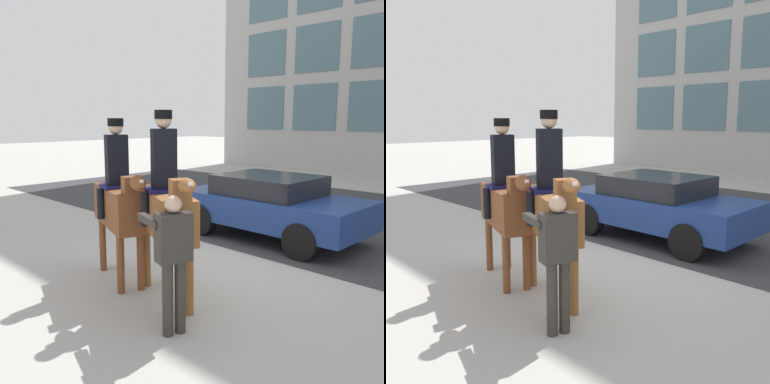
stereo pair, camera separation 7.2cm
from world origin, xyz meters
TOP-DOWN VIEW (x-y plane):
  - ground_plane at (0.00, 0.00)m, footprint 80.00×80.00m
  - road_surface at (0.00, 4.75)m, footprint 22.27×8.50m
  - mounted_horse_lead at (-0.52, -1.95)m, footprint 1.87×0.93m
  - mounted_horse_companion at (0.54, -1.93)m, footprint 1.82×1.13m
  - pedestrian_bystander at (1.31, -2.53)m, footprint 0.90×0.45m
  - street_car_near_lane at (-0.29, 1.78)m, footprint 3.95×1.97m

SIDE VIEW (x-z plane):
  - ground_plane at x=0.00m, z-range 0.00..0.00m
  - road_surface at x=0.00m, z-range 0.00..0.01m
  - street_car_near_lane at x=-0.29m, z-range 0.06..1.39m
  - pedestrian_bystander at x=1.31m, z-range 0.15..1.82m
  - mounted_horse_lead at x=-0.52m, z-range 0.00..2.52m
  - mounted_horse_companion at x=0.54m, z-range 0.00..2.64m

